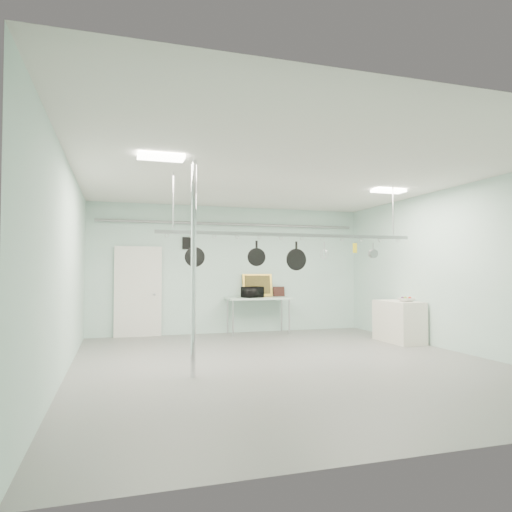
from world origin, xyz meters
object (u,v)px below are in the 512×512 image
object	(u,v)px
microwave	(253,292)
skillet_left	(195,252)
chrome_pole	(194,268)
coffee_canister	(256,293)
side_cabinet	(399,322)
skillet_mid	(257,253)
skillet_right	(296,256)
prep_table	(258,300)
pot_rack	(291,233)
fruit_bowl	(407,300)

from	to	relation	value
microwave	skillet_left	distance (m)	3.85
chrome_pole	coffee_canister	xyz separation A→B (m)	(2.23, 4.16, -0.59)
side_cabinet	skillet_mid	xyz separation A→B (m)	(-3.60, -1.10, 1.42)
side_cabinet	skillet_mid	world-z (taller)	skillet_mid
skillet_left	skillet_right	world-z (taller)	same
chrome_pole	prep_table	distance (m)	4.85
microwave	skillet_left	xyz separation A→B (m)	(-1.96, -3.21, 0.83)
prep_table	chrome_pole	bearing A→B (deg)	-118.71
skillet_left	side_cabinet	bearing A→B (deg)	18.91
prep_table	skillet_right	bearing A→B (deg)	-95.32
pot_rack	fruit_bowl	distance (m)	3.32
coffee_canister	skillet_left	distance (m)	3.95
chrome_pole	side_cabinet	distance (m)	5.37
prep_table	coffee_canister	world-z (taller)	coffee_canister
microwave	fruit_bowl	size ratio (longest dim) A/B	1.44
chrome_pole	pot_rack	bearing A→B (deg)	25.35
microwave	skillet_mid	size ratio (longest dim) A/B	1.13
fruit_bowl	skillet_left	bearing A→B (deg)	-170.14
chrome_pole	microwave	bearing A→B (deg)	62.69
chrome_pole	skillet_left	xyz separation A→B (m)	(0.16, 0.90, 0.27)
microwave	chrome_pole	bearing A→B (deg)	38.57
coffee_canister	skillet_mid	distance (m)	3.51
skillet_right	prep_table	bearing A→B (deg)	80.86
skillet_left	skillet_right	size ratio (longest dim) A/B	0.84
pot_rack	fruit_bowl	size ratio (longest dim) A/B	14.22
coffee_canister	pot_rack	bearing A→B (deg)	-95.73
chrome_pole	microwave	world-z (taller)	chrome_pole
skillet_mid	microwave	bearing A→B (deg)	84.41
side_cabinet	skillet_mid	size ratio (longest dim) A/B	2.80
microwave	coffee_canister	bearing A→B (deg)	-177.65
fruit_bowl	skillet_mid	world-z (taller)	skillet_mid
pot_rack	microwave	bearing A→B (deg)	86.04
side_cabinet	skillet_left	world-z (taller)	skillet_left
chrome_pole	side_cabinet	xyz separation A→B (m)	(4.85, 2.00, -1.15)
chrome_pole	pot_rack	distance (m)	2.19
chrome_pole	skillet_left	world-z (taller)	chrome_pole
skillet_mid	skillet_right	world-z (taller)	same
chrome_pole	microwave	distance (m)	4.66
skillet_left	prep_table	bearing A→B (deg)	62.79
microwave	coffee_canister	size ratio (longest dim) A/B	2.35
prep_table	pot_rack	bearing A→B (deg)	-96.91
side_cabinet	fruit_bowl	distance (m)	0.57
side_cabinet	pot_rack	xyz separation A→B (m)	(-2.95, -1.10, 1.78)
fruit_bowl	skillet_right	distance (m)	3.10
fruit_bowl	skillet_left	distance (m)	4.85
side_cabinet	pot_rack	size ratio (longest dim) A/B	0.25
pot_rack	skillet_right	size ratio (longest dim) A/B	9.20
skillet_right	coffee_canister	bearing A→B (deg)	82.06
microwave	coffee_canister	xyz separation A→B (m)	(0.11, 0.05, -0.03)
coffee_canister	skillet_mid	bearing A→B (deg)	-106.74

